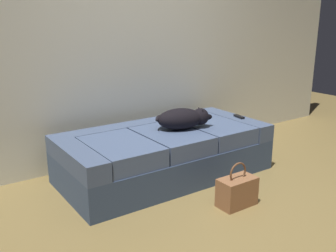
{
  "coord_description": "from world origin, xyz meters",
  "views": [
    {
      "loc": [
        -1.94,
        -1.77,
        1.49
      ],
      "look_at": [
        0.0,
        1.04,
        0.51
      ],
      "focal_mm": 40.54,
      "sensor_mm": 36.0,
      "label": 1
    }
  ],
  "objects_px": {
    "dog_dark": "(184,118)",
    "handbag": "(237,191)",
    "tv_remote": "(239,117)",
    "couch": "(165,153)"
  },
  "relations": [
    {
      "from": "dog_dark",
      "to": "tv_remote",
      "type": "height_order",
      "value": "dog_dark"
    },
    {
      "from": "dog_dark",
      "to": "tv_remote",
      "type": "xyz_separation_m",
      "value": [
        0.74,
        -0.0,
        -0.09
      ]
    },
    {
      "from": "couch",
      "to": "tv_remote",
      "type": "height_order",
      "value": "tv_remote"
    },
    {
      "from": "couch",
      "to": "tv_remote",
      "type": "distance_m",
      "value": 0.95
    },
    {
      "from": "dog_dark",
      "to": "handbag",
      "type": "distance_m",
      "value": 0.9
    },
    {
      "from": "dog_dark",
      "to": "tv_remote",
      "type": "bearing_deg",
      "value": -0.05
    },
    {
      "from": "dog_dark",
      "to": "tv_remote",
      "type": "distance_m",
      "value": 0.75
    },
    {
      "from": "dog_dark",
      "to": "handbag",
      "type": "height_order",
      "value": "dog_dark"
    },
    {
      "from": "couch",
      "to": "handbag",
      "type": "relative_size",
      "value": 5.29
    },
    {
      "from": "tv_remote",
      "to": "handbag",
      "type": "bearing_deg",
      "value": -123.74
    }
  ]
}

